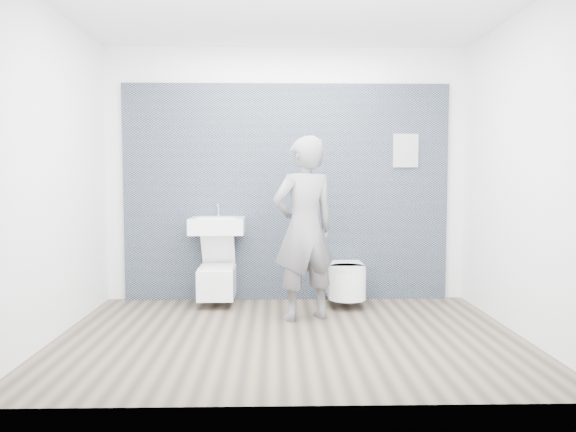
{
  "coord_description": "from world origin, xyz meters",
  "views": [
    {
      "loc": [
        -0.12,
        -4.78,
        1.38
      ],
      "look_at": [
        0.0,
        0.6,
        1.0
      ],
      "focal_mm": 35.0,
      "sensor_mm": 36.0,
      "label": 1
    }
  ],
  "objects_px": {
    "washbasin": "(217,225)",
    "toilet_square": "(217,280)",
    "visitor": "(304,229)",
    "toilet_rounded": "(346,280)"
  },
  "relations": [
    {
      "from": "toilet_square",
      "to": "visitor",
      "type": "relative_size",
      "value": 0.39
    },
    {
      "from": "toilet_rounded",
      "to": "toilet_square",
      "type": "bearing_deg",
      "value": 177.47
    },
    {
      "from": "visitor",
      "to": "washbasin",
      "type": "bearing_deg",
      "value": -59.28
    },
    {
      "from": "washbasin",
      "to": "visitor",
      "type": "distance_m",
      "value": 1.12
    },
    {
      "from": "washbasin",
      "to": "toilet_square",
      "type": "relative_size",
      "value": 0.84
    },
    {
      "from": "washbasin",
      "to": "toilet_rounded",
      "type": "height_order",
      "value": "washbasin"
    },
    {
      "from": "toilet_rounded",
      "to": "visitor",
      "type": "relative_size",
      "value": 0.37
    },
    {
      "from": "toilet_square",
      "to": "visitor",
      "type": "bearing_deg",
      "value": -34.01
    },
    {
      "from": "washbasin",
      "to": "visitor",
      "type": "xyz_separation_m",
      "value": [
        0.9,
        -0.66,
        0.02
      ]
    },
    {
      "from": "washbasin",
      "to": "toilet_square",
      "type": "height_order",
      "value": "washbasin"
    }
  ]
}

